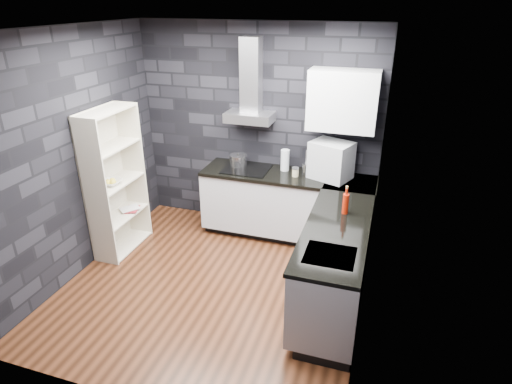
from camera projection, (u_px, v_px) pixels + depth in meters
The scene contains 28 objects.
ground at pixel (214, 285), 4.81m from camera, with size 3.20×3.20×0.00m, color #492514.
ceiling at pixel (201, 28), 3.68m from camera, with size 3.20×3.20×0.00m, color white.
wall_back at pixel (258, 129), 5.65m from camera, with size 3.20×0.05×2.70m, color black.
wall_front at pixel (111, 261), 2.84m from camera, with size 3.20×0.05×2.70m, color black.
wall_left at pixel (73, 157), 4.70m from camera, with size 0.05×3.20×2.70m, color black.
wall_right at pixel (377, 195), 3.79m from camera, with size 0.05×3.20×2.70m, color black.
toekick_back at pixel (286, 231), 5.81m from camera, with size 2.18×0.50×0.10m, color black.
toekick_right at pixel (335, 299), 4.50m from camera, with size 0.50×1.78×0.10m, color black.
counter_back_cab at pixel (287, 204), 5.59m from camera, with size 2.20×0.60×0.76m, color #B9B8BD.
counter_right_cab at pixel (335, 264), 4.33m from camera, with size 0.60×1.80×0.76m, color #B9B8BD.
counter_back_top at pixel (287, 176), 5.42m from camera, with size 2.20×0.62×0.04m, color black.
counter_right_top at pixel (337, 230), 4.17m from camera, with size 0.62×1.80×0.04m, color black.
counter_corner_top at pixel (351, 183), 5.21m from camera, with size 0.62×0.62×0.04m, color black.
hood_body at pixel (250, 117), 5.41m from camera, with size 0.60×0.34×0.12m, color #BBBAC0.
hood_chimney at pixel (251, 75), 5.26m from camera, with size 0.24×0.20×0.90m, color #BBBAC0.
upper_cabinet at pixel (343, 101), 4.97m from camera, with size 0.80×0.35×0.70m, color silver.
cooktop at pixel (247, 169), 5.57m from camera, with size 0.58×0.50×0.01m, color black.
sink_rim at pixel (330, 255), 3.73m from camera, with size 0.44×0.40×0.01m, color #BBBAC0.
pot at pixel (238, 161), 5.64m from camera, with size 0.22×0.22×0.13m, color #BABABF.
glass_vase at pixel (285, 160), 5.49m from camera, with size 0.11×0.11×0.28m, color silver.
storage_jar at pixel (295, 172), 5.33m from camera, with size 0.08×0.08×0.10m, color tan.
utensil_crock at pixel (307, 169), 5.39m from camera, with size 0.11×0.11×0.14m, color #BABABF.
appliance_garage at pixel (331, 161), 5.22m from camera, with size 0.47×0.37×0.47m, color #A7ABAE.
red_bottle at pixel (345, 204), 4.40m from camera, with size 0.06×0.06×0.22m, color #951907.
bookshelf at pixel (116, 183), 5.17m from camera, with size 0.34×0.80×1.80m, color beige.
fruit_bowl at pixel (111, 182), 5.08m from camera, with size 0.24×0.24×0.06m, color silver.
book_red at pixel (125, 202), 5.43m from camera, with size 0.16×0.02×0.22m, color maroon.
book_second at pixel (127, 198), 5.48m from camera, with size 0.17×0.02×0.23m, color #B2B2B2.
Camera 1 is at (1.65, -3.60, 2.95)m, focal length 30.00 mm.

